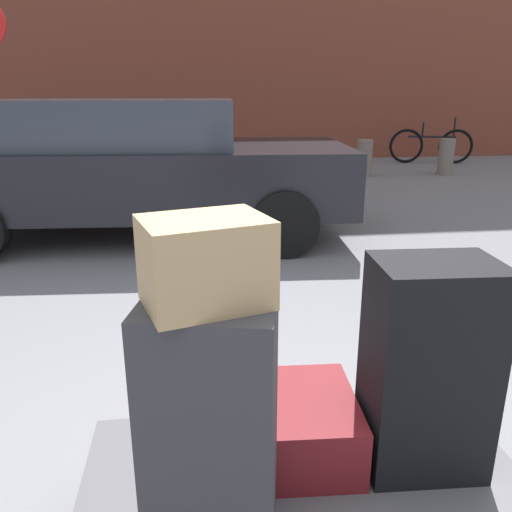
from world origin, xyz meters
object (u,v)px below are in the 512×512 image
Objects in this scene: bicycle_leaning at (431,146)px; bollard_kerb_near at (364,158)px; luggage_cart at (304,494)px; suitcase_black_stacked_top at (427,368)px; suitcase_charcoal_rear_right at (211,426)px; suitcase_maroon_front_right at (264,426)px; duffel_bag_tan_topmost_pile at (205,262)px; parked_car at (136,165)px; bollard_kerb_mid at (446,157)px.

bicycle_leaning reaches higher than bollard_kerb_near.
suitcase_black_stacked_top is at bearing 3.95° from luggage_cart.
suitcase_charcoal_rear_right is 0.71m from suitcase_black_stacked_top.
suitcase_charcoal_rear_right reaches higher than suitcase_maroon_front_right.
bicycle_leaning is at bearing 45.51° from duffel_bag_tan_topmost_pile.
suitcase_black_stacked_top reaches higher than bollard_kerb_near.
parked_car is 6.67× the size of bollard_kerb_near.
parked_car is at bearing -136.39° from bollard_kerb_near.
bollard_kerb_near is at bearing 43.61° from parked_car.
suitcase_black_stacked_top is (0.68, 0.20, 0.00)m from suitcase_charcoal_rear_right.
luggage_cart is 4.97× the size of duffel_bag_tan_topmost_pile.
bicycle_leaning is at bearing 67.33° from suitcase_black_stacked_top.
duffel_bag_tan_topmost_pile reaches higher than bollard_kerb_near.
suitcase_charcoal_rear_right is 0.99× the size of suitcase_black_stacked_top.
duffel_bag_tan_topmost_pile is 9.25m from bollard_kerb_mid.
duffel_bag_tan_topmost_pile is (-0.29, -0.18, 0.86)m from luggage_cart.
bollard_kerb_mid is at bearing -105.84° from bicycle_leaning.
parked_car is at bearing 110.02° from suitcase_charcoal_rear_right.
suitcase_black_stacked_top is 0.16× the size of parked_car.
parked_car is 2.54× the size of bicycle_leaning.
duffel_bag_tan_topmost_pile is 10.81m from bicycle_leaning.
bollard_kerb_near is at bearing 75.40° from suitcase_black_stacked_top.
bollard_kerb_mid is (1.57, 0.00, 0.00)m from bollard_kerb_near.
parked_car is 6.36m from bollard_kerb_mid.
luggage_cart is 4.34m from parked_car.
suitcase_black_stacked_top is at bearing -73.15° from parked_car.
luggage_cart is 8.91m from bollard_kerb_mid.
parked_car reaches higher than suitcase_charcoal_rear_right.
luggage_cart is at bearing -117.41° from bicycle_leaning.
bollard_kerb_mid is (4.00, 7.73, -0.36)m from suitcase_black_stacked_top.
suitcase_charcoal_rear_right is at bearing -111.46° from bollard_kerb_near.
suitcase_maroon_front_right is 0.92× the size of bollard_kerb_near.
suitcase_maroon_front_right is at bearing -118.29° from bicycle_leaning.
parked_car is at bearing 81.53° from duffel_bag_tan_topmost_pile.
duffel_bag_tan_topmost_pile is (-0.68, -0.20, 0.44)m from suitcase_black_stacked_top.
bollard_kerb_mid is (5.27, 3.53, -0.43)m from parked_car.
suitcase_maroon_front_right is 10.43m from bicycle_leaning.
suitcase_charcoal_rear_right is 1.04× the size of bollard_kerb_mid.
bollard_kerb_mid is at bearing 33.81° from parked_car.
duffel_bag_tan_topmost_pile is at bearing -120.56° from bollard_kerb_mid.
luggage_cart is 10.49m from bicycle_leaning.
bollard_kerb_near is (2.94, 7.63, -0.11)m from suitcase_maroon_front_right.
duffel_bag_tan_topmost_pile is at bearing -118.38° from bicycle_leaning.
suitcase_maroon_front_right is 0.92× the size of bollard_kerb_mid.
duffel_bag_tan_topmost_pile is at bearing -82.36° from parked_car.
bollard_kerb_near is (3.71, 3.53, -0.43)m from parked_car.
suitcase_black_stacked_top reaches higher than luggage_cart.
parked_car is (-0.89, 4.22, 0.49)m from luggage_cart.
suitcase_maroon_front_right is 8.86m from bollard_kerb_mid.
suitcase_maroon_front_right is at bearing -111.05° from bollard_kerb_near.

